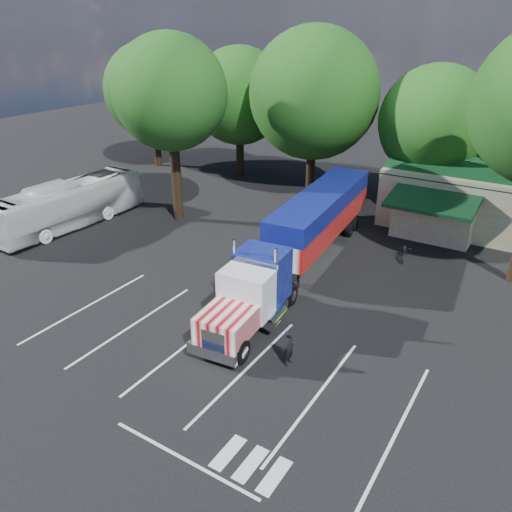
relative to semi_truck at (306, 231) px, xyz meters
The scene contains 10 objects.
ground 4.54m from the semi_truck, 102.40° to the right, with size 120.00×120.00×0.00m, color black.
tree_row_a 26.57m from the semi_truck, 151.00° to the left, with size 9.00×9.00×11.68m.
tree_row_b 20.26m from the semi_truck, 134.75° to the left, with size 8.40×8.40×11.35m.
tree_row_c 14.84m from the semi_truck, 115.30° to the left, with size 10.00×10.00×13.05m.
tree_row_d 14.67m from the semi_truck, 76.99° to the left, with size 8.00×8.00×10.60m.
tree_near_left 13.27m from the semi_truck, 169.20° to the left, with size 7.60×7.60×12.65m.
semi_truck is the anchor object (origin of this frame).
woman 9.40m from the semi_truck, 66.81° to the right, with size 0.59×0.39×1.62m, color black.
bicycle 6.50m from the semi_truck, 41.80° to the left, with size 0.64×1.83×0.96m, color black.
tour_bus 17.10m from the semi_truck, behind, with size 2.66×11.37×3.17m, color silver.
Camera 1 is at (12.43, -19.91, 13.11)m, focal length 35.00 mm.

